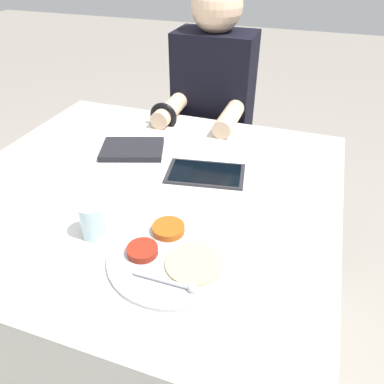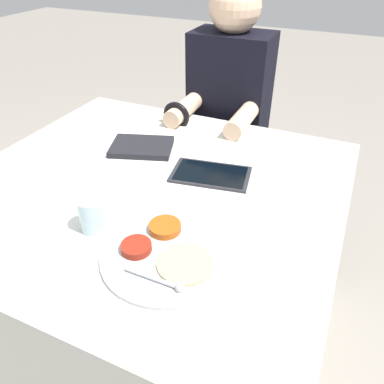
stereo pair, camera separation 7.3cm
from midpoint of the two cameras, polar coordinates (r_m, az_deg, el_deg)
ground_plane at (r=1.65m, az=-6.63°, el=-20.62°), size 12.00×12.00×0.00m
dining_table at (r=1.37m, az=-7.67°, el=-11.90°), size 1.12×1.05×0.73m
thali_tray at (r=0.88m, az=-5.35°, el=-9.44°), size 0.31×0.31×0.03m
red_notebook at (r=1.31m, az=-10.66°, el=6.34°), size 0.24×0.21×0.02m
tablet_device at (r=1.16m, az=0.27°, el=2.80°), size 0.26×0.18×0.01m
person_diner at (r=1.74m, az=1.84°, el=8.82°), size 0.34×0.43×1.22m
drinking_glass at (r=0.95m, az=-16.91°, el=-4.15°), size 0.07×0.07×0.09m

